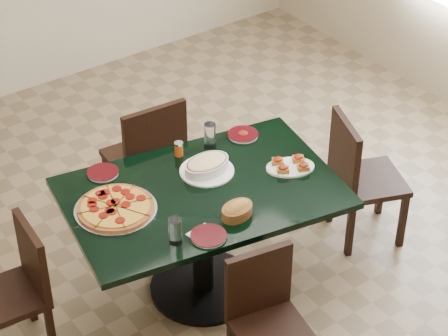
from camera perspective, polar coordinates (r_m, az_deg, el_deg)
floor at (r=5.55m, az=1.03°, el=-6.05°), size 5.50×5.50×0.00m
main_table at (r=4.99m, az=-1.42°, el=-3.13°), size 1.67×1.23×0.75m
chair_far at (r=5.58m, az=-4.94°, el=0.85°), size 0.46×0.46×0.92m
chair_near at (r=4.59m, az=2.74°, el=-9.54°), size 0.43×0.43×0.80m
chair_right at (r=5.50m, az=8.75°, el=-0.36°), size 0.54×0.54×0.89m
chair_left at (r=4.87m, az=-13.22°, el=-7.41°), size 0.40×0.40×0.80m
pepperoni_pizza at (r=4.76m, az=-7.10°, el=-2.60°), size 0.45×0.45×0.04m
lasagna_casserole at (r=4.99m, az=-1.13°, el=0.18°), size 0.31×0.31×0.09m
bread_basket at (r=4.67m, az=0.86°, el=-2.75°), size 0.21×0.17×0.09m
bruschetta_platter at (r=5.05m, az=4.36°, el=0.19°), size 0.34×0.30×0.05m
side_plate_near at (r=4.55m, az=-1.02°, el=-4.46°), size 0.19×0.19×0.02m
side_plate_far_r at (r=5.32m, az=1.25°, el=2.21°), size 0.19×0.19×0.03m
side_plate_far_l at (r=5.05m, az=-7.93°, el=-0.30°), size 0.18×0.18×0.02m
napkin_setting at (r=4.57m, az=-1.29°, el=-4.36°), size 0.15×0.15×0.01m
water_glass_a at (r=5.20m, az=-0.93°, el=2.16°), size 0.07×0.07×0.15m
water_glass_b at (r=4.49m, az=-3.20°, el=-4.12°), size 0.07×0.07×0.15m
pepper_shaker at (r=5.13m, az=-2.97°, el=1.27°), size 0.05×0.05×0.09m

